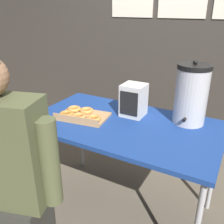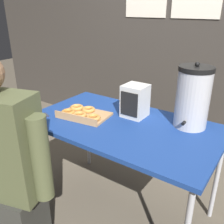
{
  "view_description": "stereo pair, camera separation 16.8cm",
  "coord_description": "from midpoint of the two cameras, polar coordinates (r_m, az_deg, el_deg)",
  "views": [
    {
      "loc": [
        0.66,
        -1.36,
        1.45
      ],
      "look_at": [
        -0.09,
        0.0,
        0.79
      ],
      "focal_mm": 40.0,
      "sensor_mm": 36.0,
      "label": 1
    },
    {
      "loc": [
        0.8,
        -1.27,
        1.45
      ],
      "look_at": [
        -0.09,
        0.0,
        0.79
      ],
      "focal_mm": 40.0,
      "sensor_mm": 36.0,
      "label": 2
    }
  ],
  "objects": [
    {
      "name": "ground_plane",
      "position": [
        2.09,
        -0.27,
        -20.96
      ],
      "size": [
        12.0,
        12.0,
        0.0
      ],
      "primitive_type": "plane",
      "color": "brown"
    },
    {
      "name": "back_wall",
      "position": [
        2.69,
        13.83,
        19.64
      ],
      "size": [
        6.0,
        0.11,
        2.63
      ],
      "color": "#38332D",
      "rests_on": "ground"
    },
    {
      "name": "folding_table",
      "position": [
        1.69,
        -0.32,
        -4.07
      ],
      "size": [
        1.27,
        0.73,
        0.73
      ],
      "color": "navy",
      "rests_on": "ground"
    },
    {
      "name": "donut_box",
      "position": [
        1.76,
        -9.74,
        -0.74
      ],
      "size": [
        0.37,
        0.28,
        0.05
      ],
      "rotation": [
        0.0,
        0.0,
        0.13
      ],
      "color": "tan",
      "rests_on": "folding_table"
    },
    {
      "name": "coffee_urn",
      "position": [
        1.65,
        14.94,
        3.85
      ],
      "size": [
        0.21,
        0.24,
        0.42
      ],
      "color": "#B7B7BC",
      "rests_on": "folding_table"
    },
    {
      "name": "cell_phone",
      "position": [
        1.79,
        -19.68,
        -1.82
      ],
      "size": [
        0.11,
        0.15,
        0.01
      ],
      "rotation": [
        0.0,
        0.0,
        -0.35
      ],
      "color": "#2D334C",
      "rests_on": "folding_table"
    },
    {
      "name": "space_heater",
      "position": [
        1.74,
        2.21,
        2.68
      ],
      "size": [
        0.16,
        0.16,
        0.23
      ],
      "color": "silver",
      "rests_on": "folding_table"
    },
    {
      "name": "person_seated",
      "position": [
        1.53,
        -25.81,
        -13.95
      ],
      "size": [
        0.6,
        0.35,
        1.26
      ],
      "rotation": [
        0.0,
        0.0,
        3.43
      ],
      "color": "#33332D",
      "rests_on": "ground"
    }
  ]
}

